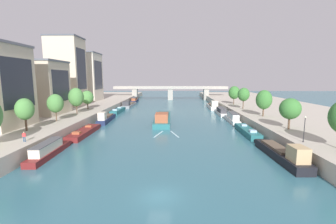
{
  "coord_description": "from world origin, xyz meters",
  "views": [
    {
      "loc": [
        1.39,
        -22.63,
        12.58
      ],
      "look_at": [
        0.0,
        43.22,
        2.68
      ],
      "focal_mm": 24.31,
      "sensor_mm": 36.0,
      "label": 1
    }
  ],
  "objects_px": {
    "moored_boat_right_second": "(232,118)",
    "tree_right_third": "(244,95)",
    "tree_left_second": "(25,109)",
    "tree_left_distant": "(55,103)",
    "moored_boat_left_downstream": "(118,111)",
    "moored_boat_right_gap_after": "(247,131)",
    "moored_boat_right_lone": "(213,106)",
    "bridge_far": "(170,91)",
    "tree_left_third": "(76,97)",
    "tree_left_by_lamp": "(87,97)",
    "moored_boat_left_second": "(129,105)",
    "moored_boat_right_downstream": "(282,153)",
    "tree_right_distant": "(264,100)",
    "moored_boat_left_gap_after": "(84,132)",
    "moored_boat_left_far": "(135,100)",
    "tree_right_past_mid": "(234,93)",
    "tree_right_midway": "(290,109)",
    "lamppost_right_bank": "(304,128)",
    "moored_boat_left_lone": "(49,150)",
    "barge_midriver": "(163,118)",
    "moored_boat_left_near": "(106,118)",
    "person_on_quay": "(24,136)"
  },
  "relations": [
    {
      "from": "tree_left_distant",
      "to": "tree_left_third",
      "type": "distance_m",
      "value": 11.52
    },
    {
      "from": "tree_left_third",
      "to": "moored_boat_left_lone",
      "type": "bearing_deg",
      "value": -75.75
    },
    {
      "from": "moored_boat_right_downstream",
      "to": "moored_boat_right_lone",
      "type": "xyz_separation_m",
      "value": [
        -0.42,
        59.58,
        0.05
      ]
    },
    {
      "from": "person_on_quay",
      "to": "moored_boat_right_second",
      "type": "bearing_deg",
      "value": 36.21
    },
    {
      "from": "moored_boat_left_lone",
      "to": "moored_boat_right_downstream",
      "type": "relative_size",
      "value": 0.83
    },
    {
      "from": "moored_boat_left_gap_after",
      "to": "bridge_far",
      "type": "height_order",
      "value": "bridge_far"
    },
    {
      "from": "tree_right_midway",
      "to": "person_on_quay",
      "type": "bearing_deg",
      "value": -167.92
    },
    {
      "from": "tree_left_by_lamp",
      "to": "bridge_far",
      "type": "xyz_separation_m",
      "value": [
        26.45,
        57.48,
        -1.29
      ]
    },
    {
      "from": "moored_boat_right_second",
      "to": "moored_boat_left_far",
      "type": "bearing_deg",
      "value": 124.87
    },
    {
      "from": "tree_right_midway",
      "to": "bridge_far",
      "type": "relative_size",
      "value": 0.09
    },
    {
      "from": "bridge_far",
      "to": "barge_midriver",
      "type": "bearing_deg",
      "value": -91.32
    },
    {
      "from": "moored_boat_right_gap_after",
      "to": "tree_right_midway",
      "type": "height_order",
      "value": "tree_right_midway"
    },
    {
      "from": "moored_boat_left_lone",
      "to": "moored_boat_left_downstream",
      "type": "xyz_separation_m",
      "value": [
        -0.04,
        47.05,
        -0.33
      ]
    },
    {
      "from": "moored_boat_left_downstream",
      "to": "moored_boat_right_lone",
      "type": "bearing_deg",
      "value": 17.62
    },
    {
      "from": "moored_boat_right_second",
      "to": "tree_right_third",
      "type": "xyz_separation_m",
      "value": [
        5.85,
        9.72,
        6.08
      ]
    },
    {
      "from": "moored_boat_right_gap_after",
      "to": "tree_right_distant",
      "type": "xyz_separation_m",
      "value": [
        7.01,
        9.17,
        6.25
      ]
    },
    {
      "from": "tree_left_distant",
      "to": "moored_boat_right_gap_after",
      "type": "bearing_deg",
      "value": -1.61
    },
    {
      "from": "moored_boat_left_gap_after",
      "to": "lamppost_right_bank",
      "type": "height_order",
      "value": "lamppost_right_bank"
    },
    {
      "from": "tree_left_third",
      "to": "lamppost_right_bank",
      "type": "height_order",
      "value": "tree_left_third"
    },
    {
      "from": "moored_boat_left_near",
      "to": "tree_left_distant",
      "type": "bearing_deg",
      "value": -121.75
    },
    {
      "from": "moored_boat_left_far",
      "to": "moored_boat_right_second",
      "type": "height_order",
      "value": "moored_boat_right_second"
    },
    {
      "from": "moored_boat_left_far",
      "to": "tree_right_distant",
      "type": "xyz_separation_m",
      "value": [
        43.65,
        -57.42,
        5.82
      ]
    },
    {
      "from": "moored_boat_left_near",
      "to": "lamppost_right_bank",
      "type": "relative_size",
      "value": 3.42
    },
    {
      "from": "tree_left_second",
      "to": "tree_left_third",
      "type": "distance_m",
      "value": 21.26
    },
    {
      "from": "moored_boat_left_lone",
      "to": "moored_boat_right_downstream",
      "type": "height_order",
      "value": "moored_boat_right_downstream"
    },
    {
      "from": "tree_left_second",
      "to": "tree_right_distant",
      "type": "height_order",
      "value": "tree_right_distant"
    },
    {
      "from": "barge_midriver",
      "to": "bridge_far",
      "type": "bearing_deg",
      "value": 88.68
    },
    {
      "from": "tree_left_distant",
      "to": "tree_left_third",
      "type": "height_order",
      "value": "tree_left_third"
    },
    {
      "from": "tree_left_second",
      "to": "tree_left_distant",
      "type": "relative_size",
      "value": 0.98
    },
    {
      "from": "moored_boat_left_near",
      "to": "moored_boat_left_far",
      "type": "bearing_deg",
      "value": 90.43
    },
    {
      "from": "moored_boat_left_gap_after",
      "to": "tree_right_midway",
      "type": "height_order",
      "value": "tree_right_midway"
    },
    {
      "from": "tree_left_third",
      "to": "moored_boat_left_far",
      "type": "bearing_deg",
      "value": 82.06
    },
    {
      "from": "tree_left_second",
      "to": "tree_right_third",
      "type": "bearing_deg",
      "value": 32.0
    },
    {
      "from": "moored_boat_left_second",
      "to": "bridge_far",
      "type": "bearing_deg",
      "value": 59.66
    },
    {
      "from": "moored_boat_right_lone",
      "to": "bridge_far",
      "type": "bearing_deg",
      "value": 115.87
    },
    {
      "from": "tree_left_distant",
      "to": "tree_left_by_lamp",
      "type": "relative_size",
      "value": 1.07
    },
    {
      "from": "moored_boat_right_lone",
      "to": "moored_boat_left_second",
      "type": "bearing_deg",
      "value": 170.41
    },
    {
      "from": "moored_boat_left_lone",
      "to": "tree_right_midway",
      "type": "relative_size",
      "value": 2.01
    },
    {
      "from": "moored_boat_left_downstream",
      "to": "moored_boat_right_gap_after",
      "type": "xyz_separation_m",
      "value": [
        37.01,
        -31.51,
        -0.01
      ]
    },
    {
      "from": "moored_boat_right_second",
      "to": "person_on_quay",
      "type": "xyz_separation_m",
      "value": [
        -40.65,
        -29.76,
        2.28
      ]
    },
    {
      "from": "moored_boat_left_lone",
      "to": "moored_boat_right_lone",
      "type": "height_order",
      "value": "moored_boat_right_lone"
    },
    {
      "from": "tree_left_by_lamp",
      "to": "lamppost_right_bank",
      "type": "bearing_deg",
      "value": -37.95
    },
    {
      "from": "moored_boat_right_second",
      "to": "tree_right_past_mid",
      "type": "distance_m",
      "value": 24.84
    },
    {
      "from": "moored_boat_left_second",
      "to": "lamppost_right_bank",
      "type": "relative_size",
      "value": 4.08
    },
    {
      "from": "moored_boat_right_downstream",
      "to": "tree_left_distant",
      "type": "height_order",
      "value": "tree_left_distant"
    },
    {
      "from": "moored_boat_left_lone",
      "to": "tree_left_third",
      "type": "distance_m",
      "value": 29.84
    },
    {
      "from": "moored_boat_right_downstream",
      "to": "tree_right_midway",
      "type": "distance_m",
      "value": 13.18
    },
    {
      "from": "moored_boat_left_downstream",
      "to": "tree_left_second",
      "type": "height_order",
      "value": "tree_left_second"
    },
    {
      "from": "tree_left_third",
      "to": "tree_right_midway",
      "type": "bearing_deg",
      "value": -20.56
    },
    {
      "from": "tree_right_distant",
      "to": "moored_boat_left_gap_after",
      "type": "bearing_deg",
      "value": -166.53
    }
  ]
}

